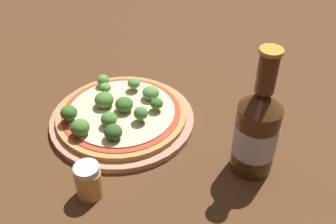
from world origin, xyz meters
TOP-DOWN VIEW (x-y plane):
  - ground_plane at (0.00, 0.00)m, footprint 3.00×3.00m
  - plate at (-0.02, -0.00)m, footprint 0.27×0.27m
  - pizza at (-0.02, -0.00)m, footprint 0.24×0.24m
  - broccoli_floret_0 at (0.03, 0.02)m, footprint 0.03×0.03m
  - broccoli_floret_1 at (0.01, -0.09)m, footprint 0.03×0.03m
  - broccoli_floret_2 at (0.01, -0.04)m, footprint 0.03×0.03m
  - broccoli_floret_3 at (-0.07, 0.05)m, footprint 0.02×0.02m
  - broccoli_floret_4 at (-0.11, 0.00)m, footprint 0.02×0.02m
  - broccoli_floret_5 at (-0.02, 0.01)m, footprint 0.03×0.03m
  - broccoli_floret_6 at (0.05, -0.04)m, footprint 0.03×0.03m
  - broccoli_floret_7 at (-0.03, 0.07)m, footprint 0.03×0.03m
  - broccoli_floret_8 at (-0.08, -0.01)m, footprint 0.02×0.02m
  - broccoli_floret_9 at (-0.04, -0.09)m, footprint 0.03×0.03m
  - broccoli_floret_10 at (-0.05, -0.02)m, footprint 0.04×0.04m
  - broccoli_floret_11 at (0.01, 0.06)m, footprint 0.02×0.02m
  - beer_bottle at (0.19, 0.14)m, footprint 0.07×0.07m
  - pepper_shaker at (0.12, -0.11)m, footprint 0.04×0.04m

SIDE VIEW (x-z plane):
  - ground_plane at x=0.00m, z-range 0.00..0.00m
  - plate at x=-0.02m, z-range 0.00..0.01m
  - pizza at x=-0.02m, z-range 0.01..0.03m
  - pepper_shaker at x=0.12m, z-range 0.00..0.06m
  - broccoli_floret_7 at x=-0.03m, z-range 0.03..0.05m
  - broccoli_floret_4 at x=-0.11m, z-range 0.03..0.05m
  - broccoli_floret_6 at x=0.05m, z-range 0.03..0.05m
  - broccoli_floret_10 at x=-0.05m, z-range 0.03..0.05m
  - broccoli_floret_1 at x=0.01m, z-range 0.03..0.05m
  - broccoli_floret_2 at x=0.01m, z-range 0.03..0.05m
  - broccoli_floret_5 at x=-0.02m, z-range 0.03..0.05m
  - broccoli_floret_8 at x=-0.08m, z-range 0.03..0.05m
  - broccoli_floret_11 at x=0.01m, z-range 0.03..0.05m
  - broccoli_floret_3 at x=-0.07m, z-range 0.03..0.05m
  - broccoli_floret_9 at x=-0.04m, z-range 0.03..0.06m
  - broccoli_floret_0 at x=0.03m, z-range 0.03..0.06m
  - beer_bottle at x=0.19m, z-range -0.03..0.19m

